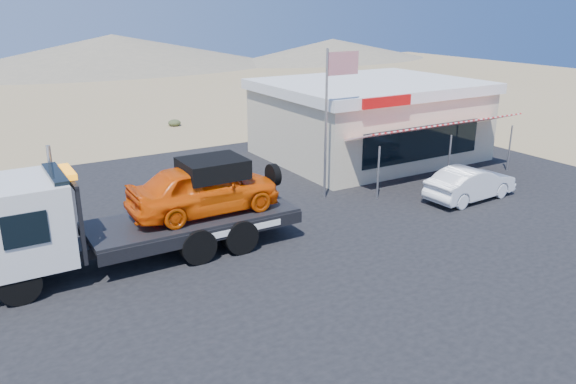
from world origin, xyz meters
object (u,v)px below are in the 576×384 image
tow_truck (137,208)px  flagpole (331,107)px  white_sedan (471,183)px  jerky_store (369,119)px

tow_truck → flagpole: 8.93m
tow_truck → flagpole: size_ratio=1.59×
white_sedan → jerky_store: bearing=-9.4°
tow_truck → flagpole: flagpole is taller
tow_truck → jerky_store: jerky_store is taller
jerky_store → white_sedan: bearing=-96.1°
white_sedan → jerky_store: (0.82, 7.68, 1.29)m
tow_truck → jerky_store: size_ratio=0.92×
jerky_store → flagpole: 7.36m
tow_truck → white_sedan: tow_truck is taller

